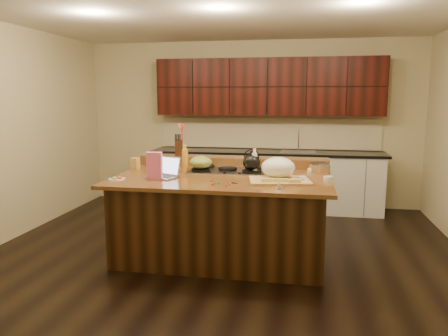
# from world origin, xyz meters

# --- Properties ---
(room) EXTENTS (5.52, 5.02, 2.72)m
(room) POSITION_xyz_m (0.00, 0.00, 1.35)
(room) COLOR black
(room) RESTS_ON ground
(island) EXTENTS (2.40, 1.60, 0.92)m
(island) POSITION_xyz_m (0.00, 0.00, 0.46)
(island) COLOR black
(island) RESTS_ON ground
(back_ledge) EXTENTS (2.40, 0.30, 0.12)m
(back_ledge) POSITION_xyz_m (0.00, 0.70, 0.98)
(back_ledge) COLOR black
(back_ledge) RESTS_ON island
(cooktop) EXTENTS (0.92, 0.52, 0.05)m
(cooktop) POSITION_xyz_m (0.00, 0.30, 0.94)
(cooktop) COLOR gray
(cooktop) RESTS_ON island
(back_counter) EXTENTS (3.70, 0.66, 2.40)m
(back_counter) POSITION_xyz_m (0.30, 2.23, 0.98)
(back_counter) COLOR silver
(back_counter) RESTS_ON ground
(kettle) EXTENTS (0.21, 0.21, 0.18)m
(kettle) POSITION_xyz_m (0.30, 0.17, 1.06)
(kettle) COLOR black
(kettle) RESTS_ON cooktop
(green_bowl) EXTENTS (0.30, 0.30, 0.15)m
(green_bowl) POSITION_xyz_m (-0.30, 0.17, 1.04)
(green_bowl) COLOR olive
(green_bowl) RESTS_ON cooktop
(laptop) EXTENTS (0.39, 0.36, 0.22)m
(laptop) POSITION_xyz_m (-0.62, -0.19, 0.98)
(laptop) COLOR #B7B7BC
(laptop) RESTS_ON island
(oil_bottle) EXTENTS (0.08, 0.08, 0.27)m
(oil_bottle) POSITION_xyz_m (-0.48, 0.15, 1.06)
(oil_bottle) COLOR orange
(oil_bottle) RESTS_ON island
(vinegar_bottle) EXTENTS (0.07, 0.07, 0.25)m
(vinegar_bottle) POSITION_xyz_m (0.33, 0.16, 1.04)
(vinegar_bottle) COLOR silver
(vinegar_bottle) RESTS_ON island
(wooden_tray) EXTENTS (0.69, 0.55, 0.25)m
(wooden_tray) POSITION_xyz_m (0.63, -0.19, 1.03)
(wooden_tray) COLOR tan
(wooden_tray) RESTS_ON island
(ramekin_a) EXTENTS (0.13, 0.13, 0.04)m
(ramekin_a) POSITION_xyz_m (0.87, -0.14, 0.94)
(ramekin_a) COLOR white
(ramekin_a) RESTS_ON island
(ramekin_b) EXTENTS (0.13, 0.13, 0.04)m
(ramekin_b) POSITION_xyz_m (1.15, -0.08, 0.94)
(ramekin_b) COLOR white
(ramekin_b) RESTS_ON island
(ramekin_c) EXTENTS (0.13, 0.13, 0.04)m
(ramekin_c) POSITION_xyz_m (0.99, 0.42, 0.94)
(ramekin_c) COLOR white
(ramekin_c) RESTS_ON island
(strainer_bowl) EXTENTS (0.26, 0.26, 0.09)m
(strainer_bowl) POSITION_xyz_m (1.08, 0.43, 0.97)
(strainer_bowl) COLOR #996B3F
(strainer_bowl) RESTS_ON island
(kitchen_timer) EXTENTS (0.11, 0.11, 0.07)m
(kitchen_timer) POSITION_xyz_m (0.67, -0.63, 0.96)
(kitchen_timer) COLOR silver
(kitchen_timer) RESTS_ON island
(pink_bag) EXTENTS (0.17, 0.10, 0.30)m
(pink_bag) POSITION_xyz_m (-0.68, -0.36, 1.07)
(pink_bag) COLOR pink
(pink_bag) RESTS_ON island
(candy_plate) EXTENTS (0.22, 0.22, 0.01)m
(candy_plate) POSITION_xyz_m (-1.08, -0.44, 0.93)
(candy_plate) COLOR white
(candy_plate) RESTS_ON island
(package_box) EXTENTS (0.12, 0.10, 0.14)m
(package_box) POSITION_xyz_m (-1.15, 0.26, 0.99)
(package_box) COLOR gold
(package_box) RESTS_ON island
(utensil_crock) EXTENTS (0.13, 0.13, 0.14)m
(utensil_crock) POSITION_xyz_m (-0.68, 0.70, 1.11)
(utensil_crock) COLOR white
(utensil_crock) RESTS_ON back_ledge
(knife_block) EXTENTS (0.14, 0.19, 0.20)m
(knife_block) POSITION_xyz_m (-0.72, 0.70, 1.14)
(knife_block) COLOR black
(knife_block) RESTS_ON back_ledge
(gumdrop_0) EXTENTS (0.02, 0.02, 0.02)m
(gumdrop_0) POSITION_xyz_m (0.20, -0.41, 0.93)
(gumdrop_0) COLOR red
(gumdrop_0) RESTS_ON island
(gumdrop_1) EXTENTS (0.02, 0.02, 0.02)m
(gumdrop_1) POSITION_xyz_m (0.18, -0.40, 0.93)
(gumdrop_1) COLOR #198C26
(gumdrop_1) RESTS_ON island
(gumdrop_2) EXTENTS (0.02, 0.02, 0.02)m
(gumdrop_2) POSITION_xyz_m (0.14, -0.56, 0.93)
(gumdrop_2) COLOR red
(gumdrop_2) RESTS_ON island
(gumdrop_3) EXTENTS (0.02, 0.02, 0.02)m
(gumdrop_3) POSITION_xyz_m (0.18, -0.39, 0.93)
(gumdrop_3) COLOR #198C26
(gumdrop_3) RESTS_ON island
(gumdrop_4) EXTENTS (0.02, 0.02, 0.02)m
(gumdrop_4) POSITION_xyz_m (-0.05, -0.40, 0.93)
(gumdrop_4) COLOR red
(gumdrop_4) RESTS_ON island
(gumdrop_5) EXTENTS (0.02, 0.02, 0.02)m
(gumdrop_5) POSITION_xyz_m (-0.02, -0.48, 0.93)
(gumdrop_5) COLOR #198C26
(gumdrop_5) RESTS_ON island
(gumdrop_6) EXTENTS (0.02, 0.02, 0.02)m
(gumdrop_6) POSITION_xyz_m (0.13, -0.50, 0.93)
(gumdrop_6) COLOR red
(gumdrop_6) RESTS_ON island
(gumdrop_7) EXTENTS (0.02, 0.02, 0.02)m
(gumdrop_7) POSITION_xyz_m (0.16, -0.50, 0.93)
(gumdrop_7) COLOR #198C26
(gumdrop_7) RESTS_ON island
(gumdrop_8) EXTENTS (0.02, 0.02, 0.02)m
(gumdrop_8) POSITION_xyz_m (-0.01, -0.54, 0.93)
(gumdrop_8) COLOR red
(gumdrop_8) RESTS_ON island
(gumdrop_9) EXTENTS (0.02, 0.02, 0.02)m
(gumdrop_9) POSITION_xyz_m (0.04, -0.49, 0.93)
(gumdrop_9) COLOR #198C26
(gumdrop_9) RESTS_ON island
(gumdrop_10) EXTENTS (0.02, 0.02, 0.02)m
(gumdrop_10) POSITION_xyz_m (0.17, -0.40, 0.93)
(gumdrop_10) COLOR red
(gumdrop_10) RESTS_ON island
(gumdrop_11) EXTENTS (0.02, 0.02, 0.02)m
(gumdrop_11) POSITION_xyz_m (0.21, -0.43, 0.93)
(gumdrop_11) COLOR #198C26
(gumdrop_11) RESTS_ON island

